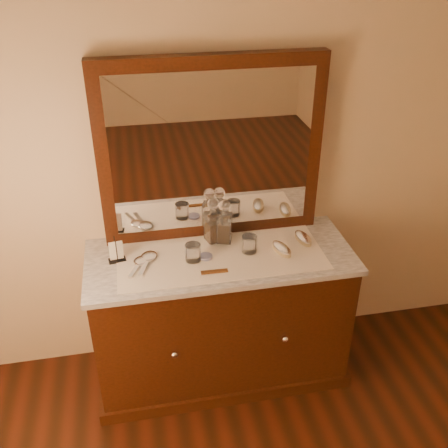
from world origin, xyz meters
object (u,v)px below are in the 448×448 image
(dresser_cabinet, at_px, (221,317))
(hand_mirror_outer, at_px, (140,263))
(napkin_rack, at_px, (116,252))
(brush_far, at_px, (303,238))
(pin_dish, at_px, (206,257))
(brush_near, at_px, (282,249))
(comb, at_px, (214,272))
(decanter_left, at_px, (213,224))
(hand_mirror_inner, at_px, (148,258))
(decanter_right, at_px, (225,225))
(mirror_frame, at_px, (211,151))

(dresser_cabinet, xyz_separation_m, hand_mirror_outer, (-0.43, -0.01, 0.45))
(napkin_rack, height_order, brush_far, napkin_rack)
(brush_far, xyz_separation_m, hand_mirror_outer, (-0.91, -0.04, -0.01))
(pin_dish, height_order, brush_near, brush_near)
(comb, bearing_deg, decanter_left, 82.20)
(pin_dish, height_order, hand_mirror_inner, hand_mirror_inner)
(napkin_rack, distance_m, decanter_left, 0.55)
(decanter_right, distance_m, hand_mirror_inner, 0.46)
(mirror_frame, height_order, napkin_rack, mirror_frame)
(pin_dish, bearing_deg, hand_mirror_outer, 178.51)
(napkin_rack, distance_m, brush_far, 1.02)
(hand_mirror_outer, relative_size, hand_mirror_inner, 0.88)
(dresser_cabinet, xyz_separation_m, brush_far, (0.48, 0.03, 0.47))
(napkin_rack, distance_m, hand_mirror_inner, 0.17)
(dresser_cabinet, xyz_separation_m, comb, (-0.06, -0.16, 0.45))
(mirror_frame, xyz_separation_m, decanter_left, (-0.01, -0.10, -0.39))
(dresser_cabinet, height_order, comb, comb)
(mirror_frame, height_order, brush_near, mirror_frame)
(pin_dish, relative_size, hand_mirror_outer, 0.36)
(hand_mirror_inner, bearing_deg, comb, -28.70)
(comb, relative_size, brush_near, 0.82)
(dresser_cabinet, xyz_separation_m, pin_dish, (-0.08, -0.02, 0.45))
(pin_dish, distance_m, hand_mirror_outer, 0.35)
(dresser_cabinet, height_order, brush_far, brush_far)
(dresser_cabinet, height_order, decanter_left, decanter_left)
(decanter_left, xyz_separation_m, brush_near, (0.34, -0.19, -0.08))
(pin_dish, xyz_separation_m, hand_mirror_outer, (-0.35, 0.01, 0.00))
(dresser_cabinet, bearing_deg, hand_mirror_inner, 176.82)
(mirror_frame, distance_m, decanter_left, 0.41)
(mirror_frame, distance_m, comb, 0.64)
(brush_near, bearing_deg, dresser_cabinet, 171.70)
(hand_mirror_outer, bearing_deg, dresser_cabinet, 1.11)
(decanter_right, bearing_deg, dresser_cabinet, -110.37)
(brush_near, height_order, hand_mirror_outer, brush_near)
(decanter_right, height_order, hand_mirror_inner, decanter_right)
(comb, distance_m, hand_mirror_outer, 0.40)
(decanter_right, relative_size, hand_mirror_inner, 1.12)
(comb, height_order, brush_far, brush_far)
(pin_dish, distance_m, brush_far, 0.56)
(mirror_frame, xyz_separation_m, hand_mirror_inner, (-0.39, -0.22, -0.49))
(dresser_cabinet, distance_m, decanter_right, 0.56)
(dresser_cabinet, height_order, hand_mirror_outer, hand_mirror_outer)
(brush_far, bearing_deg, mirror_frame, 156.08)
(pin_dish, xyz_separation_m, brush_near, (0.41, -0.03, 0.02))
(mirror_frame, relative_size, napkin_rack, 8.90)
(pin_dish, bearing_deg, brush_near, -4.24)
(brush_near, bearing_deg, napkin_rack, 173.46)
(pin_dish, bearing_deg, decanter_right, 48.23)
(hand_mirror_outer, distance_m, hand_mirror_inner, 0.05)
(dresser_cabinet, height_order, mirror_frame, mirror_frame)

